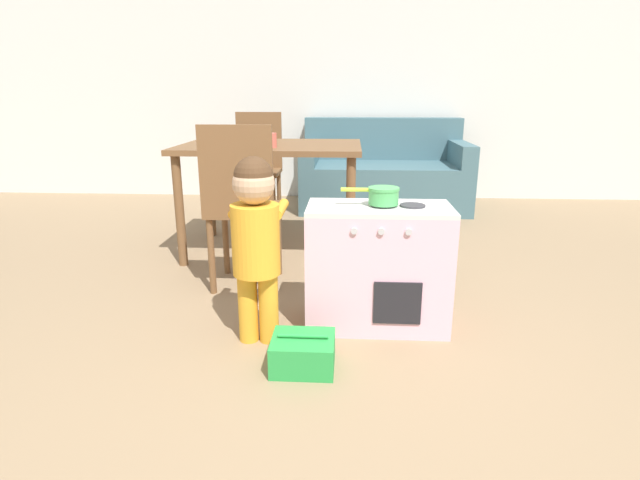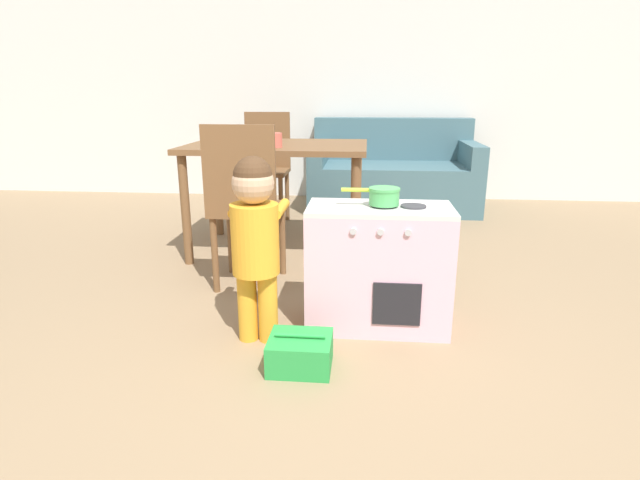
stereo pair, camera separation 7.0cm
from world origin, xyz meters
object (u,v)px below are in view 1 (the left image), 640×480
at_px(toy_pot, 383,195).
at_px(dining_table, 272,158).
at_px(dining_chair_far, 258,165).
at_px(couch, 383,175).
at_px(dining_chair_near, 242,204).
at_px(toy_basket, 303,353).
at_px(play_kitchen, 378,267).
at_px(child_figure, 256,231).
at_px(cup_on_table, 269,140).

height_order(toy_pot, dining_table, dining_table).
bearing_deg(dining_chair_far, toy_pot, 115.65).
bearing_deg(couch, dining_chair_far, -146.79).
height_order(dining_chair_near, dining_chair_far, same).
distance_m(toy_basket, dining_chair_far, 2.41).
height_order(toy_basket, dining_table, dining_table).
bearing_deg(dining_chair_far, play_kitchen, 115.33).
distance_m(dining_table, dining_chair_near, 0.73).
xyz_separation_m(toy_pot, child_figure, (-0.54, -0.19, -0.12)).
relative_size(play_kitchen, child_figure, 0.79).
distance_m(play_kitchen, dining_table, 1.35).
relative_size(child_figure, dining_table, 0.69).
bearing_deg(dining_table, cup_on_table, -83.74).
xyz_separation_m(play_kitchen, dining_chair_far, (-0.89, 1.88, 0.20)).
bearing_deg(play_kitchen, toy_basket, -126.53).
bearing_deg(toy_pot, dining_table, 120.75).
xyz_separation_m(child_figure, couch, (0.71, 2.78, -0.20)).
relative_size(child_figure, dining_chair_near, 0.90).
relative_size(dining_chair_far, couch, 0.59).
bearing_deg(play_kitchen, child_figure, -159.65).
bearing_deg(cup_on_table, toy_pot, -54.69).
bearing_deg(dining_chair_near, dining_chair_far, 97.04).
bearing_deg(child_figure, cup_on_table, 95.62).
distance_m(child_figure, dining_chair_far, 2.11).
xyz_separation_m(dining_table, cup_on_table, (0.02, -0.21, 0.14)).
relative_size(toy_pot, dining_table, 0.22).
height_order(play_kitchen, toy_pot, toy_pot).
relative_size(toy_pot, child_figure, 0.32).
bearing_deg(toy_pot, couch, 86.24).
bearing_deg(play_kitchen, dining_table, 120.26).
xyz_separation_m(dining_chair_near, dining_chair_far, (-0.18, 1.47, 0.00)).
bearing_deg(toy_pot, child_figure, -160.04).
distance_m(dining_table, cup_on_table, 0.25).
relative_size(play_kitchen, cup_on_table, 7.15).
bearing_deg(toy_pot, cup_on_table, 125.31).
relative_size(child_figure, couch, 0.53).
bearing_deg(child_figure, dining_chair_near, 107.12).
relative_size(toy_pot, toy_basket, 1.04).
bearing_deg(cup_on_table, play_kitchen, -55.23).
xyz_separation_m(toy_basket, couch, (0.49, 3.00, 0.23)).
bearing_deg(play_kitchen, cup_on_table, 124.77).
distance_m(dining_chair_near, couch, 2.36).
bearing_deg(toy_pot, toy_basket, -127.60).
relative_size(child_figure, cup_on_table, 9.00).
bearing_deg(couch, child_figure, -104.23).
relative_size(dining_table, dining_chair_far, 1.30).
bearing_deg(couch, dining_table, -119.74).
bearing_deg(cup_on_table, dining_chair_far, 104.96).
xyz_separation_m(toy_pot, toy_basket, (-0.32, -0.42, -0.56)).
bearing_deg(toy_basket, dining_table, 102.71).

